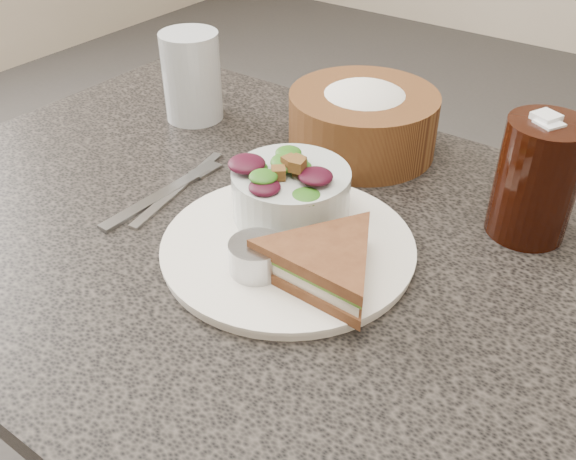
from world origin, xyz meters
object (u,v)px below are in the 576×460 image
(dressing_ramekin, at_px, (257,257))
(bread_basket, at_px, (363,112))
(sandwich, at_px, (326,264))
(dinner_plate, at_px, (288,247))
(dining_table, at_px, (273,430))
(cola_glass, at_px, (538,175))
(water_glass, at_px, (192,76))
(salad_bowl, at_px, (291,185))

(dressing_ramekin, bearing_deg, bread_basket, 100.39)
(sandwich, relative_size, dressing_ramekin, 2.78)
(dinner_plate, bearing_deg, dining_table, 152.98)
(bread_basket, height_order, cola_glass, cola_glass)
(dressing_ramekin, bearing_deg, cola_glass, 51.77)
(dining_table, relative_size, sandwich, 6.21)
(dressing_ramekin, relative_size, bread_basket, 0.28)
(sandwich, bearing_deg, water_glass, 152.41)
(cola_glass, distance_m, water_glass, 0.52)
(dinner_plate, height_order, cola_glass, cola_glass)
(dinner_plate, height_order, bread_basket, bread_basket)
(dining_table, distance_m, bread_basket, 0.49)
(cola_glass, height_order, water_glass, cola_glass)
(dressing_ramekin, height_order, cola_glass, cola_glass)
(sandwich, height_order, bread_basket, bread_basket)
(dining_table, distance_m, salad_bowl, 0.43)
(dinner_plate, bearing_deg, sandwich, -23.34)
(dressing_ramekin, xyz_separation_m, cola_glass, (0.20, 0.25, 0.05))
(sandwich, bearing_deg, bread_basket, 116.17)
(salad_bowl, bearing_deg, bread_basket, 96.84)
(bread_basket, distance_m, water_glass, 0.27)
(cola_glass, bearing_deg, bread_basket, 167.05)
(cola_glass, bearing_deg, dining_table, -144.57)
(dining_table, distance_m, cola_glass, 0.54)
(dining_table, height_order, salad_bowl, salad_bowl)
(dinner_plate, bearing_deg, cola_glass, 44.27)
(dining_table, relative_size, bread_basket, 4.89)
(sandwich, bearing_deg, dinner_plate, 159.18)
(sandwich, bearing_deg, salad_bowl, 144.17)
(dining_table, distance_m, sandwich, 0.43)
(dinner_plate, bearing_deg, water_glass, 148.56)
(cola_glass, xyz_separation_m, water_glass, (-0.52, 0.00, -0.01))
(dressing_ramekin, relative_size, water_glass, 0.44)
(bread_basket, bearing_deg, dining_table, -86.86)
(salad_bowl, bearing_deg, sandwich, -38.35)
(sandwich, xyz_separation_m, dressing_ramekin, (-0.07, -0.03, -0.00))
(salad_bowl, distance_m, bread_basket, 0.21)
(dinner_plate, height_order, salad_bowl, salad_bowl)
(dinner_plate, relative_size, water_glass, 2.11)
(sandwich, xyz_separation_m, cola_glass, (0.13, 0.22, 0.04))
(dressing_ramekin, bearing_deg, salad_bowl, 106.96)
(sandwich, distance_m, water_glass, 0.45)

